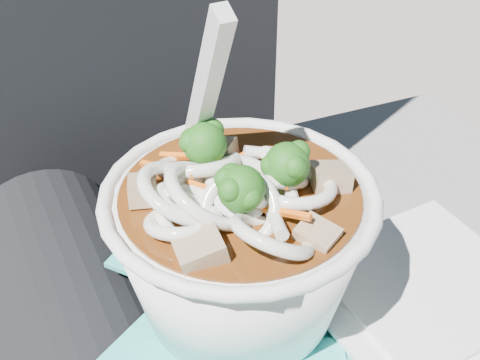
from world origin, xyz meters
name	(u,v)px	position (x,y,z in m)	size (l,w,h in m)	color
person_body	(170,268)	(0.00, 0.09, 0.52)	(0.34, 0.94, 0.97)	black
plastic_bag	(303,348)	(0.04, -0.05, 0.56)	(0.37, 0.34, 0.01)	#2BB5AF
napkins	(433,301)	(0.14, -0.07, 0.57)	(0.16, 0.17, 0.01)	white
udon_bowl	(239,237)	(0.02, -0.01, 0.63)	(0.19, 0.19, 0.21)	white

